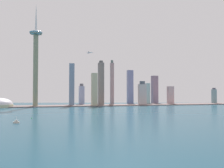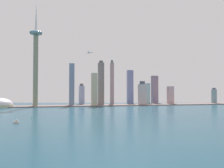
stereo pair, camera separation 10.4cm
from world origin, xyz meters
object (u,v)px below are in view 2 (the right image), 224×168
at_px(skyscraper_0, 82,95).
at_px(skyscraper_6, 94,90).
at_px(airplane, 90,53).
at_px(skyscraper_2, 214,96).
at_px(skyscraper_9, 142,94).
at_px(skyscraper_1, 170,95).
at_px(skyscraper_4, 155,90).
at_px(observation_tower, 36,56).
at_px(skyscraper_8, 72,85).
at_px(skyscraper_3, 101,84).
at_px(skyscraper_7, 148,94).
at_px(skyscraper_5, 112,83).
at_px(channel_buoy_0, 32,118).
at_px(boat_3, 16,122).
at_px(skyscraper_10, 130,87).

relative_size(skyscraper_0, skyscraper_6, 0.70).
height_order(skyscraper_6, airplane, airplane).
bearing_deg(skyscraper_2, skyscraper_9, -177.13).
bearing_deg(skyscraper_1, skyscraper_4, 116.57).
distance_m(observation_tower, skyscraper_1, 496.85).
bearing_deg(skyscraper_1, skyscraper_9, -172.03).
xyz_separation_m(skyscraper_0, skyscraper_8, (-38.87, -57.89, 35.44)).
xyz_separation_m(skyscraper_3, skyscraper_7, (184.66, 25.81, -36.03)).
xyz_separation_m(observation_tower, skyscraper_5, (267.69, 83.84, -80.34)).
bearing_deg(skyscraper_6, skyscraper_5, 49.89).
xyz_separation_m(observation_tower, skyscraper_0, (152.70, 75.00, -124.62)).
height_order(skyscraper_4, airplane, airplane).
height_order(skyscraper_1, skyscraper_5, skyscraper_5).
relative_size(skyscraper_0, skyscraper_8, 0.54).
xyz_separation_m(observation_tower, channel_buoy_0, (22.43, -336.92, -158.48)).
bearing_deg(observation_tower, skyscraper_1, 3.58).
bearing_deg(skyscraper_4, boat_3, -131.99).
xyz_separation_m(skyscraper_2, skyscraper_9, (-303.44, -15.21, 9.81)).
height_order(skyscraper_6, boat_3, skyscraper_6).
xyz_separation_m(boat_3, channel_buoy_0, (16.97, 54.50, -0.36)).
bearing_deg(boat_3, skyscraper_9, 47.90).
relative_size(skyscraper_7, skyscraper_9, 0.93).
relative_size(skyscraper_0, skyscraper_1, 1.13).
relative_size(skyscraper_1, skyscraper_6, 0.62).
distance_m(skyscraper_0, skyscraper_6, 96.82).
distance_m(observation_tower, skyscraper_6, 213.64).
height_order(observation_tower, skyscraper_2, observation_tower).
distance_m(skyscraper_4, skyscraper_7, 60.34).
bearing_deg(skyscraper_10, skyscraper_0, -169.69).
distance_m(skyscraper_1, skyscraper_8, 367.87).
relative_size(skyscraper_6, skyscraper_9, 1.27).
bearing_deg(skyscraper_3, skyscraper_9, -8.21).
xyz_separation_m(skyscraper_8, channel_buoy_0, (-91.40, -354.03, -69.30)).
xyz_separation_m(skyscraper_10, boat_3, (-341.76, -501.80, -64.08)).
bearing_deg(skyscraper_9, boat_3, -131.35).
relative_size(skyscraper_7, channel_buoy_0, 28.25).
distance_m(skyscraper_4, skyscraper_5, 180.26).
height_order(skyscraper_3, skyscraper_8, skyscraper_3).
bearing_deg(skyscraper_9, skyscraper_0, 163.61).
relative_size(skyscraper_8, skyscraper_9, 1.67).
relative_size(skyscraper_8, skyscraper_10, 1.07).
xyz_separation_m(skyscraper_5, airplane, (-94.49, -75.38, 99.20)).
height_order(observation_tower, skyscraper_10, observation_tower).
distance_m(skyscraper_4, boat_3, 660.25).
height_order(skyscraper_2, skyscraper_7, skyscraper_7).
xyz_separation_m(skyscraper_7, airplane, (-227.78, -51.86, 139.15)).
distance_m(observation_tower, skyscraper_2, 678.57).
bearing_deg(skyscraper_9, skyscraper_2, 2.87).
distance_m(skyscraper_3, skyscraper_8, 104.08).
distance_m(skyscraper_2, channel_buoy_0, 740.06).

